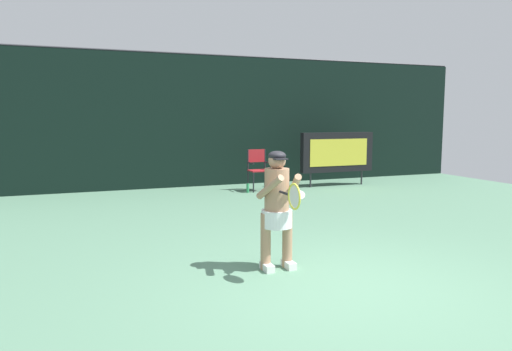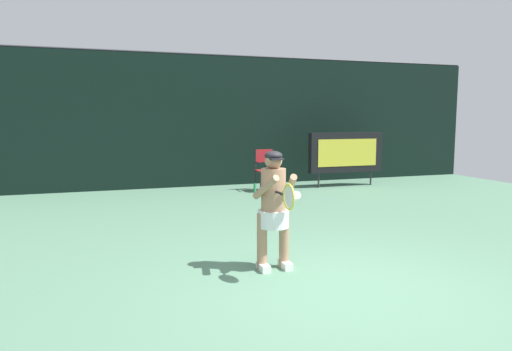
# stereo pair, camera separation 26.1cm
# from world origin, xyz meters

# --- Properties ---
(ground) EXTENTS (18.00, 22.00, 0.03)m
(ground) POSITION_xyz_m (0.00, -0.19, -0.01)
(ground) COLOR #548064
(backdrop_screen) EXTENTS (18.00, 0.12, 3.66)m
(backdrop_screen) POSITION_xyz_m (0.00, 8.50, 1.81)
(backdrop_screen) COLOR black
(backdrop_screen) RESTS_ON ground
(scoreboard) EXTENTS (2.20, 0.21, 1.50)m
(scoreboard) POSITION_xyz_m (4.09, 7.12, 0.95)
(scoreboard) COLOR black
(scoreboard) RESTS_ON ground
(umpire_chair) EXTENTS (0.52, 0.44, 1.08)m
(umpire_chair) POSITION_xyz_m (1.71, 7.11, 0.62)
(umpire_chair) COLOR black
(umpire_chair) RESTS_ON ground
(water_bottle) EXTENTS (0.07, 0.07, 0.27)m
(water_bottle) POSITION_xyz_m (1.32, 6.86, 0.12)
(water_bottle) COLOR #2D8A54
(water_bottle) RESTS_ON ground
(tennis_player) EXTENTS (0.53, 0.61, 1.50)m
(tennis_player) POSITION_xyz_m (-0.46, 0.94, 0.83)
(tennis_player) COLOR white
(tennis_player) RESTS_ON ground
(tennis_racket) EXTENTS (0.03, 0.60, 0.31)m
(tennis_racket) POSITION_xyz_m (-0.48, 0.42, 1.01)
(tennis_racket) COLOR black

